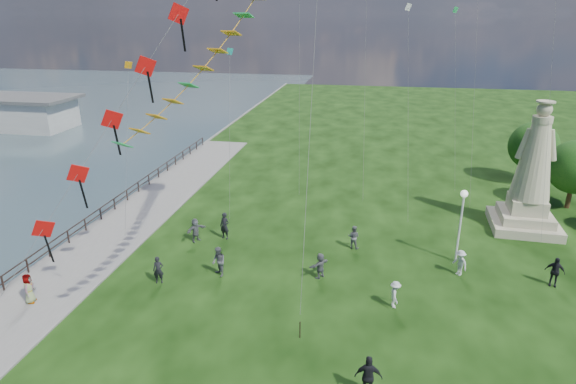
% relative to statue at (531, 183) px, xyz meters
% --- Properties ---
extents(waterfront, '(200.00, 200.00, 1.51)m').
position_rel_statue_xyz_m(waterfront, '(-29.58, -9.33, -3.52)').
color(waterfront, '#34484F').
rests_on(waterfront, ground).
extents(statue, '(4.70, 4.70, 9.15)m').
position_rel_statue_xyz_m(statue, '(0.00, 0.00, 0.00)').
color(statue, '#B6AE8A').
rests_on(statue, ground).
extents(lamppost, '(0.44, 0.44, 4.72)m').
position_rel_statue_xyz_m(lamppost, '(-5.49, -6.09, -0.05)').
color(lamppost, silver).
rests_on(lamppost, ground).
extents(tree_row, '(8.17, 15.00, 5.58)m').
position_rel_statue_xyz_m(tree_row, '(4.51, 6.08, -0.18)').
color(tree_row, '#382314').
rests_on(tree_row, ground).
extents(person_0, '(0.67, 0.53, 1.62)m').
position_rel_statue_xyz_m(person_0, '(-22.59, -11.82, -2.65)').
color(person_0, black).
rests_on(person_0, ground).
extents(person_1, '(1.00, 1.02, 1.82)m').
position_rel_statue_xyz_m(person_1, '(-19.45, -10.43, -2.55)').
color(person_1, '#595960').
rests_on(person_1, ground).
extents(person_2, '(0.62, 1.03, 1.50)m').
position_rel_statue_xyz_m(person_2, '(-9.36, -11.87, -2.71)').
color(person_2, silver).
rests_on(person_2, ground).
extents(person_3, '(1.12, 0.60, 1.88)m').
position_rel_statue_xyz_m(person_3, '(-10.57, -18.48, -2.52)').
color(person_3, black).
rests_on(person_3, ground).
extents(person_5, '(1.40, 1.63, 1.64)m').
position_rel_statue_xyz_m(person_5, '(-22.43, -6.31, -2.64)').
color(person_5, '#595960').
rests_on(person_5, ground).
extents(person_6, '(0.79, 0.64, 1.88)m').
position_rel_statue_xyz_m(person_6, '(-20.61, -5.58, -2.51)').
color(person_6, black).
rests_on(person_6, ground).
extents(person_7, '(0.86, 0.65, 1.58)m').
position_rel_statue_xyz_m(person_7, '(-11.88, -5.40, -2.67)').
color(person_7, '#595960').
rests_on(person_7, ground).
extents(person_8, '(1.04, 1.14, 1.58)m').
position_rel_statue_xyz_m(person_8, '(-5.53, -7.77, -2.66)').
color(person_8, silver).
rests_on(person_8, ground).
extents(person_9, '(1.14, 0.81, 1.76)m').
position_rel_statue_xyz_m(person_9, '(-0.46, -8.05, -2.57)').
color(person_9, black).
rests_on(person_9, ground).
extents(person_10, '(0.71, 0.92, 1.65)m').
position_rel_statue_xyz_m(person_10, '(-28.38, -15.08, -2.63)').
color(person_10, '#595960').
rests_on(person_10, ground).
extents(person_11, '(1.38, 1.52, 1.56)m').
position_rel_statue_xyz_m(person_11, '(-13.57, -9.58, -2.68)').
color(person_11, '#595960').
rests_on(person_11, ground).
extents(red_kite_train, '(9.28, 9.35, 17.30)m').
position_rel_statue_xyz_m(red_kite_train, '(-22.31, -13.71, 7.27)').
color(red_kite_train, black).
rests_on(red_kite_train, ground).
extents(small_kites, '(29.33, 18.79, 27.05)m').
position_rel_statue_xyz_m(small_kites, '(-11.86, 4.78, 11.08)').
color(small_kites, teal).
rests_on(small_kites, ground).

